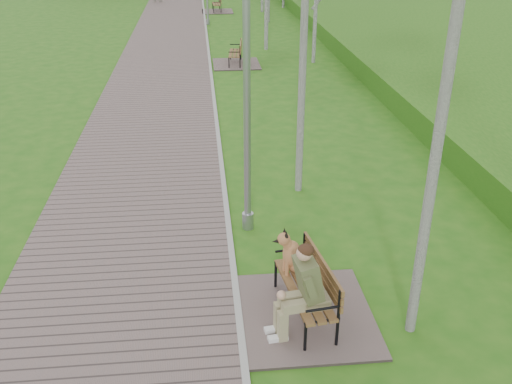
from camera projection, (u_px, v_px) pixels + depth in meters
ground at (227, 213)px, 10.85m from camera, size 120.00×120.00×0.00m
walkway at (172, 22)px, 29.90m from camera, size 3.50×67.00×0.04m
kerb at (205, 21)px, 30.06m from camera, size 0.10×67.00×0.05m
embankment at (435, 23)px, 29.80m from camera, size 14.00×70.00×1.60m
bench_main at (301, 292)px, 7.84m from camera, size 1.85×2.06×1.62m
bench_second at (235, 59)px, 21.43m from camera, size 1.74×1.93×1.07m
bench_third at (217, 8)px, 33.00m from camera, size 1.77×1.96×1.08m
lamp_post_near at (247, 96)px, 9.25m from camera, size 0.20×0.20×5.27m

